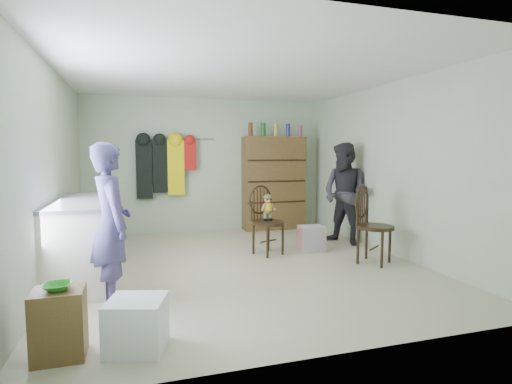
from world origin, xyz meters
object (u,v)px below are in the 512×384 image
object	(u,v)px
dresser	(274,183)
chair_far	(370,221)
counter	(83,239)
chair_front	(266,215)

from	to	relation	value
dresser	chair_far	bearing A→B (deg)	-80.80
counter	chair_front	bearing A→B (deg)	11.05
counter	dresser	distance (m)	3.96
dresser	chair_front	bearing A→B (deg)	-112.70
chair_far	dresser	xyz separation A→B (m)	(-0.43, 2.69, 0.34)
chair_front	dresser	world-z (taller)	dresser
counter	dresser	world-z (taller)	dresser
chair_far	dresser	world-z (taller)	dresser
chair_far	dresser	distance (m)	2.74
chair_front	dresser	xyz separation A→B (m)	(0.76, 1.82, 0.33)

